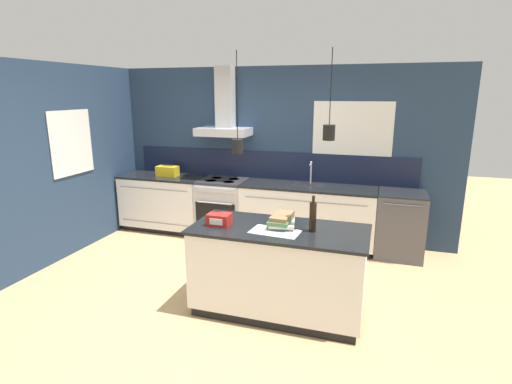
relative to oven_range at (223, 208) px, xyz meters
The scene contains 13 objects.
ground_plane 1.86m from the oven_range, 69.17° to the right, with size 16.00×16.00×0.00m, color tan.
wall_back 1.13m from the oven_range, 27.23° to the left, with size 5.60×2.35×2.60m.
wall_left 2.21m from the oven_range, 151.06° to the right, with size 0.08×3.80×2.60m.
counter_run_left 1.04m from the oven_range, behind, with size 1.37×0.64×0.91m.
counter_run_sink 1.34m from the oven_range, ahead, with size 1.96×0.64×1.24m.
oven_range is the anchor object (origin of this frame).
dishwasher 2.62m from the oven_range, ahead, with size 0.63×0.65×0.91m.
kitchen_island 2.37m from the oven_range, 53.88° to the right, with size 1.76×0.82×0.91m.
bottle_on_island 2.65m from the oven_range, 47.89° to the right, with size 0.07×0.07×0.36m.
book_stack 2.40m from the oven_range, 53.13° to the right, with size 0.31×0.37×0.13m.
red_supply_box 2.23m from the oven_range, 68.48° to the right, with size 0.23×0.17×0.12m.
paper_pile 2.51m from the oven_range, 55.73° to the right, with size 0.49×0.31×0.01m.
yellow_toolbox 1.09m from the oven_range, behind, with size 0.34×0.18×0.19m.
Camera 1 is at (1.68, -3.88, 2.22)m, focal length 28.00 mm.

